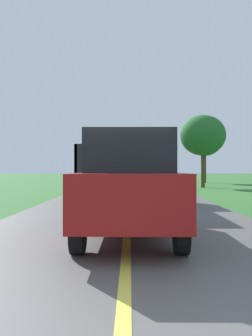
# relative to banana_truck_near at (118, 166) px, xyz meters

# --- Properties ---
(banana_truck_near) EXTENTS (2.38, 5.82, 2.80)m
(banana_truck_near) POSITION_rel_banana_truck_near_xyz_m (0.00, 0.00, 0.00)
(banana_truck_near) COLOR #2D2D30
(banana_truck_near) RESTS_ON road_surface
(banana_truck_far) EXTENTS (2.38, 5.81, 2.80)m
(banana_truck_far) POSITION_rel_banana_truck_near_xyz_m (0.21, 11.15, 0.01)
(banana_truck_far) COLOR #2D2D30
(banana_truck_far) RESTS_ON road_surface
(roadside_tree_near_left) EXTENTS (3.28, 3.28, 5.28)m
(roadside_tree_near_left) POSITION_rel_banana_truck_near_xyz_m (5.79, 11.62, 2.33)
(roadside_tree_near_left) COLOR #4C3823
(roadside_tree_near_left) RESTS_ON ground
(roadside_tree_mid_right) EXTENTS (3.41, 3.41, 5.68)m
(roadside_tree_mid_right) POSITION_rel_banana_truck_near_xyz_m (7.68, 19.78, 2.66)
(roadside_tree_mid_right) COLOR #4C3823
(roadside_tree_mid_right) RESTS_ON ground
(following_car) EXTENTS (1.74, 4.10, 1.92)m
(following_car) POSITION_rel_banana_truck_near_xyz_m (0.45, -7.22, -0.39)
(following_car) COLOR maroon
(following_car) RESTS_ON road_surface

